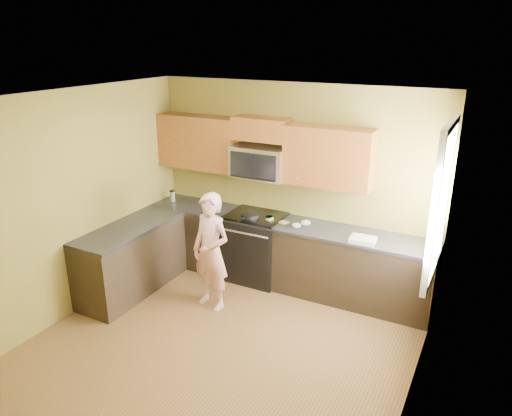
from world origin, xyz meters
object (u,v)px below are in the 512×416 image
Objects in this scene: stove at (256,247)px; frying_pan at (250,217)px; travel_mug at (173,201)px; butter_tub at (269,221)px; microwave at (260,177)px; woman at (211,252)px.

stove is 0.49m from frying_pan.
stove is 2.21× the size of frying_pan.
butter_tub is at bearing -2.33° from travel_mug.
frying_pan is at bearing -5.49° from travel_mug.
stove is at bearing -0.32° from travel_mug.
frying_pan is (-0.02, -0.25, -0.50)m from microwave.
microwave is at bearing 142.17° from butter_tub.
travel_mug is (-1.38, 0.13, -0.03)m from frying_pan.
frying_pan reaches higher than stove.
travel_mug is at bearing 179.68° from stove.
stove is 0.98m from microwave.
stove is 8.24× the size of butter_tub.
woman reaches higher than travel_mug.
microwave is (0.00, 0.12, 0.97)m from stove.
woman is 0.83m from frying_pan.
woman is 0.95m from butter_tub.
stove is at bearing -90.00° from microwave.
travel_mug is (-1.40, -0.12, -0.53)m from microwave.
frying_pan is 0.27m from butter_tub.
stove is 0.51m from butter_tub.
frying_pan is at bearing 92.65° from woman.
butter_tub is (0.38, 0.86, 0.17)m from woman.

